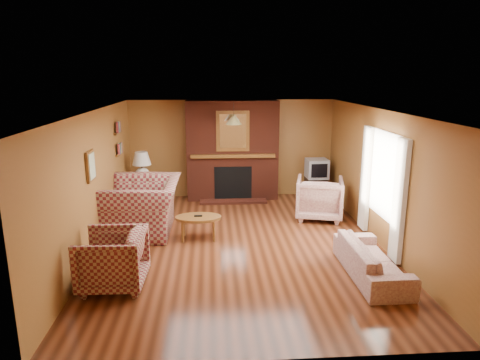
{
  "coord_description": "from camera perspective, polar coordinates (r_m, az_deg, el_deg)",
  "views": [
    {
      "loc": [
        -0.51,
        -7.22,
        3.0
      ],
      "look_at": [
        0.02,
        0.6,
        1.05
      ],
      "focal_mm": 32.0,
      "sensor_mm": 36.0,
      "label": 1
    }
  ],
  "objects": [
    {
      "name": "crt_tv",
      "position": [
        10.58,
        10.2,
        1.52
      ],
      "size": [
        0.51,
        0.51,
        0.47
      ],
      "color": "#A2A5A9",
      "rests_on": "tv_stand"
    },
    {
      "name": "wall_right",
      "position": [
        8.03,
        18.23,
        0.28
      ],
      "size": [
        0.0,
        6.5,
        6.5
      ],
      "primitive_type": "plane",
      "rotation": [
        1.57,
        0.0,
        -1.57
      ],
      "color": "#9B6230",
      "rests_on": "floor"
    },
    {
      "name": "wall_left",
      "position": [
        7.71,
        -18.75,
        -0.31
      ],
      "size": [
        0.0,
        6.5,
        6.5
      ],
      "primitive_type": "plane",
      "rotation": [
        1.57,
        0.0,
        1.57
      ],
      "color": "#9B6230",
      "rests_on": "floor"
    },
    {
      "name": "plaid_loveseat",
      "position": [
        8.46,
        -12.86,
        -3.48
      ],
      "size": [
        1.41,
        1.61,
        1.03
      ],
      "primitive_type": "imported",
      "rotation": [
        0.0,
        0.0,
        -1.58
      ],
      "color": "maroon",
      "rests_on": "floor"
    },
    {
      "name": "floor",
      "position": [
        7.84,
        0.13,
        -8.55
      ],
      "size": [
        6.5,
        6.5,
        0.0
      ],
      "primitive_type": "plane",
      "color": "#3E1C0D",
      "rests_on": "ground"
    },
    {
      "name": "window_right",
      "position": [
        7.85,
        18.4,
        -0.59
      ],
      "size": [
        0.1,
        1.85,
        2.0
      ],
      "color": "beige",
      "rests_on": "wall_right"
    },
    {
      "name": "tv_stand",
      "position": [
        10.7,
        10.08,
        -1.08
      ],
      "size": [
        0.51,
        0.47,
        0.53
      ],
      "primitive_type": "cube",
      "rotation": [
        0.0,
        0.0,
        0.06
      ],
      "color": "black",
      "rests_on": "floor"
    },
    {
      "name": "botanical_print",
      "position": [
        7.34,
        -19.29,
        1.77
      ],
      "size": [
        0.05,
        0.4,
        0.5
      ],
      "color": "brown",
      "rests_on": "wall_left"
    },
    {
      "name": "floral_armchair",
      "position": [
        9.24,
        10.54,
        -2.38
      ],
      "size": [
        1.15,
        1.17,
        0.88
      ],
      "primitive_type": "imported",
      "rotation": [
        0.0,
        0.0,
        2.89
      ],
      "color": "beige",
      "rests_on": "floor"
    },
    {
      "name": "floral_sofa",
      "position": [
        6.9,
        17.16,
        -10.12
      ],
      "size": [
        0.69,
        1.76,
        0.51
      ],
      "primitive_type": "imported",
      "rotation": [
        0.0,
        0.0,
        1.57
      ],
      "color": "beige",
      "rests_on": "floor"
    },
    {
      "name": "table_lamp",
      "position": [
        10.01,
        -12.96,
        1.93
      ],
      "size": [
        0.42,
        0.42,
        0.7
      ],
      "color": "white",
      "rests_on": "side_table"
    },
    {
      "name": "pendant_light",
      "position": [
        9.59,
        -0.84,
        7.96
      ],
      "size": [
        0.36,
        0.36,
        0.48
      ],
      "color": "black",
      "rests_on": "ceiling"
    },
    {
      "name": "wall_back",
      "position": [
        10.64,
        -1.1,
        4.2
      ],
      "size": [
        6.5,
        0.0,
        6.5
      ],
      "primitive_type": "plane",
      "rotation": [
        1.57,
        0.0,
        0.0
      ],
      "color": "#9B6230",
      "rests_on": "floor"
    },
    {
      "name": "wall_front",
      "position": [
        4.39,
        3.15,
        -10.24
      ],
      "size": [
        6.5,
        0.0,
        6.5
      ],
      "primitive_type": "plane",
      "rotation": [
        -1.57,
        0.0,
        0.0
      ],
      "color": "#9B6230",
      "rests_on": "floor"
    },
    {
      "name": "bookshelf",
      "position": [
        9.42,
        -15.76,
        5.28
      ],
      "size": [
        0.09,
        0.55,
        0.71
      ],
      "color": "brown",
      "rests_on": "wall_left"
    },
    {
      "name": "plaid_armchair",
      "position": [
        6.48,
        -16.66,
        -10.14
      ],
      "size": [
        0.94,
        0.91,
        0.83
      ],
      "primitive_type": "imported",
      "rotation": [
        0.0,
        0.0,
        -1.6
      ],
      "color": "maroon",
      "rests_on": "floor"
    },
    {
      "name": "ceiling",
      "position": [
        7.27,
        0.14,
        9.22
      ],
      "size": [
        6.5,
        6.5,
        0.0
      ],
      "primitive_type": "plane",
      "rotation": [
        3.14,
        0.0,
        0.0
      ],
      "color": "white",
      "rests_on": "wall_back"
    },
    {
      "name": "fireplace",
      "position": [
        10.38,
        -1.02,
        3.85
      ],
      "size": [
        2.2,
        0.82,
        2.4
      ],
      "color": "#551F12",
      "rests_on": "floor"
    },
    {
      "name": "coffee_table",
      "position": [
        8.0,
        -5.58,
        -5.23
      ],
      "size": [
        0.85,
        0.53,
        0.46
      ],
      "color": "brown",
      "rests_on": "floor"
    },
    {
      "name": "side_table",
      "position": [
        10.17,
        -12.75,
        -1.84
      ],
      "size": [
        0.48,
        0.48,
        0.59
      ],
      "primitive_type": "cube",
      "rotation": [
        0.0,
        0.0,
        -0.09
      ],
      "color": "brown",
      "rests_on": "floor"
    }
  ]
}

